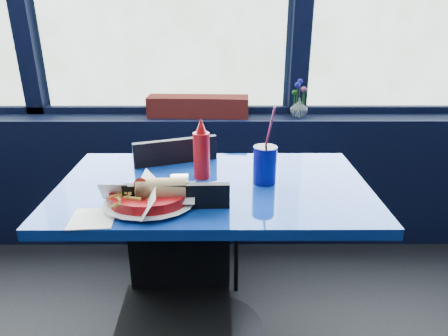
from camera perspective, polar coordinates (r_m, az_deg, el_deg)
window_sill at (r=2.52m, az=-7.89°, el=-1.44°), size 5.00×0.26×0.80m
near_table at (r=1.64m, az=-1.50°, el=-8.07°), size 1.20×0.70×0.75m
chair_near_front at (r=1.44m, az=-6.77°, el=-17.13°), size 0.39×0.39×0.84m
chair_near_back at (r=1.97m, az=-5.10°, el=-5.16°), size 0.50×0.50×0.86m
planter_box at (r=2.35m, az=-3.71°, el=8.80°), size 0.59×0.17×0.12m
flower_vase at (r=2.36m, az=10.68°, el=8.76°), size 0.13×0.13×0.22m
food_basket at (r=1.39m, az=-10.54°, el=-4.10°), size 0.34×0.34×0.10m
ketchup_bottle at (r=1.58m, az=-3.23°, el=2.33°), size 0.07×0.07×0.25m
soda_cup at (r=1.55m, az=5.86°, el=0.59°), size 0.09×0.09×0.31m
napkin at (r=1.37m, az=-18.24°, el=-6.87°), size 0.15×0.15×0.00m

